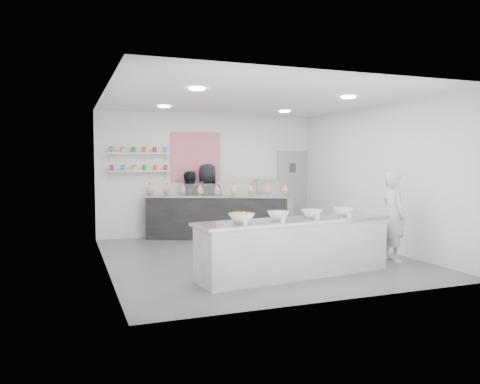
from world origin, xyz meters
The scene contains 26 objects.
floor centered at (0.00, 0.00, 0.00)m, with size 6.00×6.00×0.00m, color #515156.
ceiling centered at (0.00, 0.00, 3.00)m, with size 6.00×6.00×0.00m, color white.
back_wall centered at (0.00, 3.00, 1.50)m, with size 5.50×5.50×0.00m, color white.
left_wall centered at (-2.75, 0.00, 1.50)m, with size 6.00×6.00×0.00m, color white.
right_wall centered at (2.75, 0.00, 1.50)m, with size 6.00×6.00×0.00m, color white.
back_door centered at (2.30, 2.97, 1.05)m, with size 0.88×0.04×2.10m, color #999896.
pattern_panel centered at (-0.35, 2.98, 1.95)m, with size 1.25×0.03×1.20m, color red.
jar_shelf_lower centered at (-1.75, 2.90, 1.60)m, with size 1.45×0.22×0.04m, color silver.
jar_shelf_upper centered at (-1.75, 2.90, 2.02)m, with size 1.45×0.22×0.04m, color silver.
preserve_jars centered at (-1.75, 2.88, 1.88)m, with size 1.45×0.10×0.56m, color #C6204D, non-canonical shape.
downlight_0 centered at (-1.40, -1.00, 2.98)m, with size 0.24×0.24×0.02m, color white.
downlight_1 centered at (1.40, -1.00, 2.98)m, with size 0.24×0.24×0.02m, color white.
downlight_2 centered at (-1.40, 1.60, 2.98)m, with size 0.24×0.24×0.02m, color white.
downlight_3 centered at (1.40, 1.60, 2.98)m, with size 0.24×0.24×0.02m, color white.
prep_counter centered at (0.06, -1.57, 0.46)m, with size 3.35×0.76×0.91m, color #A1A19D.
back_bar centered at (-0.04, 2.24, 0.52)m, with size 3.34×0.61×1.03m, color black.
sneeze_guard centered at (-0.16, 1.98, 1.17)m, with size 3.29×0.01×0.28m, color white.
espresso_ledge centered at (1.55, 2.78, 0.45)m, with size 1.22×0.39×0.90m, color #A1A19D.
espresso_machine centered at (1.44, 2.78, 1.13)m, with size 0.59×0.41×0.45m, color #93969E.
cup_stacks centered at (1.19, 2.78, 1.09)m, with size 0.24×0.24×0.36m, color tan, non-canonical shape.
prep_bowls centered at (0.06, -1.57, 0.99)m, with size 2.31×0.46×0.14m, color white, non-canonical shape.
label_cards centered at (0.00, -2.07, 0.95)m, with size 2.01×0.04×0.07m, color white, non-canonical shape.
cookie_bags centered at (-0.04, 2.24, 1.18)m, with size 3.37×0.17×0.29m, color pink, non-canonical shape.
woman_prep centered at (2.23, -1.26, 0.83)m, with size 0.61×0.40×1.66m, color silver.
staff_left centered at (-0.65, 2.60, 0.80)m, with size 0.78×0.60×1.60m, color black.
staff_right centered at (-0.18, 2.55, 0.89)m, with size 0.87×0.57×1.78m, color black.
Camera 1 is at (-3.38, -8.24, 1.85)m, focal length 35.00 mm.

